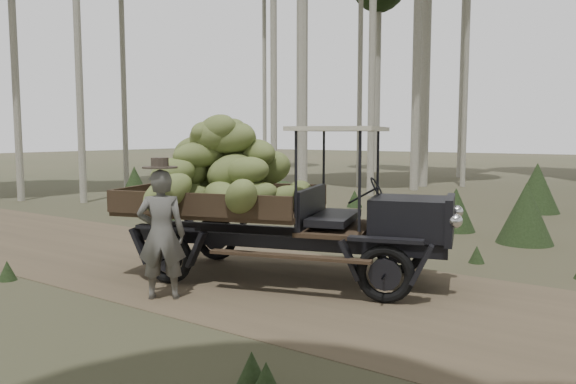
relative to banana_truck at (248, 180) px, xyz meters
The scene contains 5 objects.
ground 1.93m from the banana_truck, ahead, with size 120.00×120.00×0.00m, color #473D2B.
dirt_track 1.93m from the banana_truck, ahead, with size 70.00×4.00×0.01m, color brown.
banana_truck is the anchor object (origin of this frame).
farmer 1.69m from the banana_truck, 96.74° to the right, with size 0.75×0.72×1.87m.
undergrowth 3.13m from the banana_truck, 45.50° to the right, with size 19.45×22.49×1.38m.
Camera 1 is at (4.10, -6.51, 2.17)m, focal length 35.00 mm.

